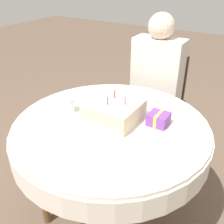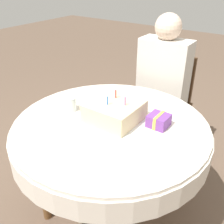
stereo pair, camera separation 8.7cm
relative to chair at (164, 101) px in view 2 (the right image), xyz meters
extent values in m
plane|color=brown|center=(0.06, -0.87, -0.48)|extent=(12.00, 12.00, 0.00)
cylinder|color=silver|center=(0.06, -0.87, 0.22)|extent=(1.13, 1.13, 0.02)
cylinder|color=silver|center=(0.06, -0.87, 0.15)|extent=(1.15, 1.15, 0.13)
cylinder|color=brown|center=(-0.25, -1.18, -0.13)|extent=(0.05, 0.05, 0.69)
cylinder|color=brown|center=(-0.25, -0.56, -0.13)|extent=(0.05, 0.05, 0.69)
cylinder|color=brown|center=(0.37, -0.56, -0.13)|extent=(0.05, 0.05, 0.69)
cube|color=#4C331E|center=(0.00, -0.07, -0.04)|extent=(0.43, 0.43, 0.04)
cube|color=#4C331E|center=(0.00, 0.13, 0.18)|extent=(0.38, 0.04, 0.40)
cylinder|color=#4C331E|center=(-0.18, -0.26, -0.27)|extent=(0.04, 0.04, 0.42)
cylinder|color=#4C331E|center=(0.19, -0.25, -0.27)|extent=(0.04, 0.04, 0.42)
cylinder|color=#4C331E|center=(-0.19, 0.11, -0.27)|extent=(0.04, 0.04, 0.42)
cylinder|color=#4C331E|center=(0.18, 0.12, -0.27)|extent=(0.04, 0.04, 0.42)
cylinder|color=beige|center=(-0.09, -0.21, -0.25)|extent=(0.09, 0.09, 0.46)
cylinder|color=beige|center=(0.10, -0.21, -0.25)|extent=(0.09, 0.09, 0.46)
cube|color=beige|center=(0.00, -0.07, 0.26)|extent=(0.40, 0.20, 0.57)
sphere|color=beige|center=(0.00, -0.07, 0.64)|extent=(0.20, 0.20, 0.20)
cube|color=white|center=(0.06, -0.83, 0.23)|extent=(0.33, 0.33, 0.00)
cube|color=beige|center=(0.06, -0.83, 0.29)|extent=(0.28, 0.28, 0.11)
cylinder|color=#D166B2|center=(0.12, -0.82, 0.37)|extent=(0.01, 0.01, 0.05)
cylinder|color=red|center=(0.02, -0.77, 0.37)|extent=(0.01, 0.01, 0.05)
cylinder|color=blue|center=(0.04, -0.87, 0.37)|extent=(0.01, 0.01, 0.05)
cylinder|color=silver|center=(-0.23, -0.89, 0.28)|extent=(0.07, 0.07, 0.09)
cube|color=#753D99|center=(0.30, -0.74, 0.27)|extent=(0.11, 0.11, 0.07)
cube|color=#EAE54C|center=(0.30, -0.74, 0.27)|extent=(0.02, 0.12, 0.07)
camera|label=1|loc=(0.74, -1.96, 1.03)|focal=42.00mm
camera|label=2|loc=(0.81, -1.92, 1.03)|focal=42.00mm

